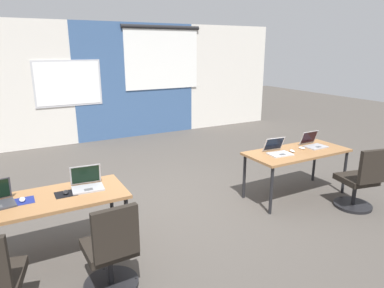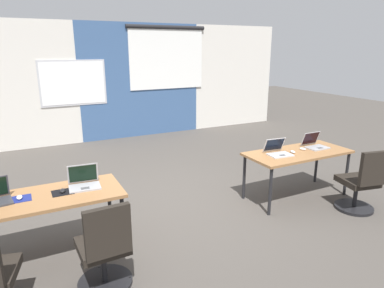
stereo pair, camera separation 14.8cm
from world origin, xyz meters
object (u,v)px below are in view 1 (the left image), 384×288
(chair_near_right_end, at_px, (359,184))
(mouse_near_right_inner, at_px, (292,151))
(mouse_near_right_end, at_px, (302,148))
(laptop_near_left_inner, at_px, (87,183))
(desk_near_left, at_px, (47,204))
(mouse_near_left_inner, at_px, (66,192))
(laptop_near_right_end, at_px, (313,143))
(chair_near_left_inner, at_px, (111,255))
(laptop_near_right_inner, at_px, (278,150))
(desk_near_right, at_px, (297,155))
(mouse_near_left_end, at_px, (22,199))

(chair_near_right_end, relative_size, mouse_near_right_inner, 8.46)
(mouse_near_right_end, bearing_deg, laptop_near_left_inner, 179.24)
(chair_near_right_end, height_order, mouse_near_right_inner, chair_near_right_end)
(desk_near_left, bearing_deg, mouse_near_left_inner, 4.51)
(laptop_near_right_end, xyz_separation_m, mouse_near_right_end, (-0.27, -0.02, -0.03))
(chair_near_left_inner, distance_m, chair_near_right_end, 3.51)
(laptop_near_right_inner, bearing_deg, laptop_near_right_end, 6.83)
(mouse_near_left_inner, bearing_deg, desk_near_right, -0.26)
(mouse_near_left_end, bearing_deg, mouse_near_right_inner, -0.72)
(laptop_near_left_inner, height_order, mouse_near_right_end, laptop_near_left_inner)
(mouse_near_left_inner, height_order, chair_near_left_inner, chair_near_left_inner)
(laptop_near_right_end, bearing_deg, mouse_near_left_end, 179.28)
(desk_near_right, relative_size, mouse_near_left_end, 15.81)
(laptop_near_left_inner, height_order, laptop_near_right_end, laptop_near_left_inner)
(laptop_near_right_end, height_order, laptop_near_right_inner, laptop_near_right_end)
(mouse_near_left_end, xyz_separation_m, chair_near_right_end, (4.16, -0.81, -0.36))
(laptop_near_right_inner, bearing_deg, mouse_near_left_inner, -174.49)
(desk_near_left, relative_size, desk_near_right, 1.00)
(desk_near_left, distance_m, chair_near_left_inner, 0.94)
(desk_near_right, bearing_deg, mouse_near_right_end, 15.71)
(mouse_near_right_inner, bearing_deg, chair_near_right_end, -53.79)
(desk_near_left, bearing_deg, mouse_near_left_end, 170.38)
(desk_near_left, height_order, chair_near_right_end, chair_near_right_end)
(mouse_near_right_end, xyz_separation_m, laptop_near_right_inner, (-0.48, -0.00, 0.03))
(mouse_near_left_inner, bearing_deg, mouse_near_right_inner, -0.41)
(chair_near_left_inner, height_order, laptop_near_right_inner, laptop_near_right_inner)
(desk_near_left, bearing_deg, chair_near_right_end, -11.06)
(desk_near_left, relative_size, laptop_near_left_inner, 4.54)
(desk_near_right, xyz_separation_m, laptop_near_left_inner, (-3.07, 0.08, 0.11))
(chair_near_right_end, bearing_deg, laptop_near_left_inner, -1.62)
(laptop_near_left_inner, bearing_deg, mouse_near_right_inner, 3.42)
(laptop_near_left_inner, bearing_deg, mouse_near_left_end, -171.39)
(laptop_near_right_end, relative_size, mouse_near_right_end, 3.04)
(chair_near_right_end, height_order, laptop_near_right_inner, laptop_near_right_inner)
(desk_near_left, height_order, chair_near_left_inner, chair_near_left_inner)
(laptop_near_right_end, xyz_separation_m, mouse_near_right_inner, (-0.51, -0.06, -0.03))
(laptop_near_right_inner, bearing_deg, desk_near_right, -0.14)
(laptop_near_right_inner, xyz_separation_m, mouse_near_right_inner, (0.24, -0.04, -0.03))
(desk_near_left, distance_m, chair_near_right_end, 4.03)
(desk_near_left, bearing_deg, laptop_near_right_end, 0.81)
(chair_near_right_end, bearing_deg, desk_near_right, -48.17)
(desk_near_left, relative_size, mouse_near_right_inner, 14.72)
(mouse_near_left_inner, height_order, laptop_near_right_inner, laptop_near_right_inner)
(desk_near_right, height_order, mouse_near_right_end, mouse_near_right_end)
(chair_near_left_inner, bearing_deg, laptop_near_left_inner, -92.21)
(mouse_near_left_inner, distance_m, laptop_near_right_end, 3.70)
(desk_near_right, bearing_deg, chair_near_right_end, -60.11)
(chair_near_left_inner, xyz_separation_m, laptop_near_right_end, (3.46, 0.84, 0.39))
(laptop_near_right_end, bearing_deg, desk_near_right, -172.93)
(mouse_near_left_end, relative_size, chair_near_left_inner, 0.11)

